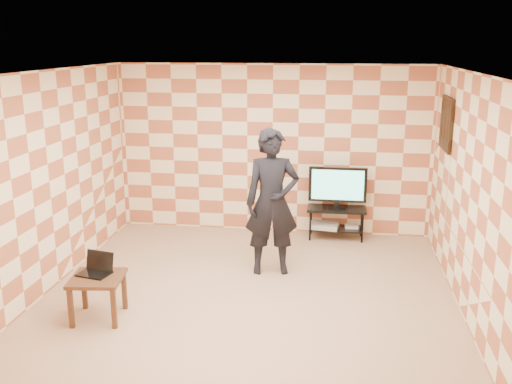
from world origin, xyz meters
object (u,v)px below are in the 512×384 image
(tv_stand, at_px, (336,216))
(tv, at_px, (338,186))
(person, at_px, (272,202))
(side_table, at_px, (97,284))

(tv_stand, distance_m, tv, 0.50)
(tv, relative_size, person, 0.46)
(tv, xyz_separation_m, person, (-0.86, -1.48, 0.12))
(tv_stand, relative_size, person, 0.47)
(tv_stand, xyz_separation_m, tv, (0.00, -0.00, 0.50))
(side_table, distance_m, person, 2.46)
(tv_stand, height_order, side_table, same)
(tv_stand, bearing_deg, person, -119.96)
(tv_stand, xyz_separation_m, side_table, (-2.63, -3.10, 0.05))
(tv, xyz_separation_m, side_table, (-2.63, -3.09, -0.45))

